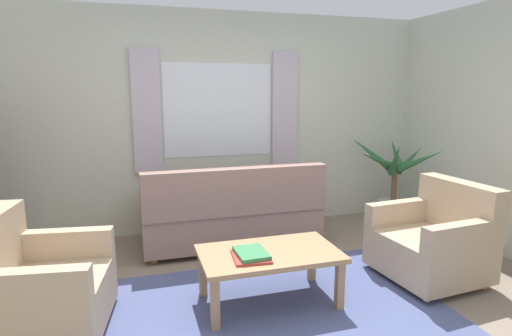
{
  "coord_description": "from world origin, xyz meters",
  "views": [
    {
      "loc": [
        -1.0,
        -2.69,
        1.7
      ],
      "look_at": [
        0.02,
        0.7,
        1.02
      ],
      "focal_mm": 28.98,
      "sensor_mm": 36.0,
      "label": 1
    }
  ],
  "objects_px": {
    "armchair_right": "(434,240)",
    "potted_plant": "(393,187)",
    "couch": "(232,213)",
    "coffee_table": "(269,258)",
    "armchair_left": "(35,288)",
    "book_stack_on_table": "(251,255)"
  },
  "relations": [
    {
      "from": "armchair_right",
      "to": "potted_plant",
      "type": "relative_size",
      "value": 0.78
    },
    {
      "from": "couch",
      "to": "armchair_right",
      "type": "height_order",
      "value": "couch"
    },
    {
      "from": "armchair_right",
      "to": "coffee_table",
      "type": "xyz_separation_m",
      "value": [
        -1.58,
        -0.01,
        0.03
      ]
    },
    {
      "from": "armchair_left",
      "to": "potted_plant",
      "type": "relative_size",
      "value": 0.81
    },
    {
      "from": "book_stack_on_table",
      "to": "coffee_table",
      "type": "bearing_deg",
      "value": 22.88
    },
    {
      "from": "book_stack_on_table",
      "to": "potted_plant",
      "type": "height_order",
      "value": "potted_plant"
    },
    {
      "from": "couch",
      "to": "coffee_table",
      "type": "bearing_deg",
      "value": 89.78
    },
    {
      "from": "armchair_left",
      "to": "potted_plant",
      "type": "bearing_deg",
      "value": -62.09
    },
    {
      "from": "armchair_left",
      "to": "armchair_right",
      "type": "distance_m",
      "value": 3.27
    },
    {
      "from": "armchair_left",
      "to": "coffee_table",
      "type": "relative_size",
      "value": 0.86
    },
    {
      "from": "armchair_right",
      "to": "coffee_table",
      "type": "distance_m",
      "value": 1.58
    },
    {
      "from": "book_stack_on_table",
      "to": "potted_plant",
      "type": "relative_size",
      "value": 0.28
    },
    {
      "from": "couch",
      "to": "coffee_table",
      "type": "distance_m",
      "value": 1.31
    },
    {
      "from": "couch",
      "to": "armchair_right",
      "type": "relative_size",
      "value": 2.09
    },
    {
      "from": "couch",
      "to": "coffee_table",
      "type": "height_order",
      "value": "couch"
    },
    {
      "from": "couch",
      "to": "book_stack_on_table",
      "type": "relative_size",
      "value": 5.79
    },
    {
      "from": "coffee_table",
      "to": "potted_plant",
      "type": "relative_size",
      "value": 0.94
    },
    {
      "from": "coffee_table",
      "to": "book_stack_on_table",
      "type": "xyz_separation_m",
      "value": [
        -0.17,
        -0.07,
        0.08
      ]
    },
    {
      "from": "armchair_left",
      "to": "potted_plant",
      "type": "distance_m",
      "value": 4.05
    },
    {
      "from": "couch",
      "to": "armchair_left",
      "type": "relative_size",
      "value": 2.01
    },
    {
      "from": "coffee_table",
      "to": "couch",
      "type": "bearing_deg",
      "value": 89.78
    },
    {
      "from": "book_stack_on_table",
      "to": "potted_plant",
      "type": "distance_m",
      "value": 2.74
    }
  ]
}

